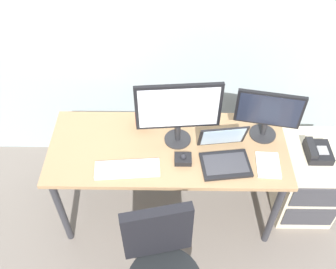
{
  "coord_description": "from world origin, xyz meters",
  "views": [
    {
      "loc": [
        0.02,
        -1.68,
        2.68
      ],
      "look_at": [
        0.0,
        0.0,
        0.87
      ],
      "focal_mm": 40.91,
      "sensor_mm": 36.0,
      "label": 1
    }
  ],
  "objects_px": {
    "monitor_side": "(268,113)",
    "file_cabinet": "(305,179)",
    "monitor_main": "(178,110)",
    "trackball_mouse": "(183,159)",
    "coffee_mug": "(141,119)",
    "laptop": "(224,154)",
    "paper_notepad": "(268,165)",
    "desk_phone": "(317,151)",
    "keyboard": "(127,169)"
  },
  "relations": [
    {
      "from": "monitor_side",
      "to": "file_cabinet",
      "type": "bearing_deg",
      "value": -6.43
    },
    {
      "from": "file_cabinet",
      "to": "laptop",
      "type": "relative_size",
      "value": 1.77
    },
    {
      "from": "paper_notepad",
      "to": "file_cabinet",
      "type": "bearing_deg",
      "value": 29.06
    },
    {
      "from": "trackball_mouse",
      "to": "monitor_side",
      "type": "bearing_deg",
      "value": 23.76
    },
    {
      "from": "file_cabinet",
      "to": "monitor_side",
      "type": "relative_size",
      "value": 1.44
    },
    {
      "from": "keyboard",
      "to": "coffee_mug",
      "type": "xyz_separation_m",
      "value": [
        0.07,
        0.41,
        0.04
      ]
    },
    {
      "from": "keyboard",
      "to": "paper_notepad",
      "type": "xyz_separation_m",
      "value": [
        0.9,
        0.05,
        -0.01
      ]
    },
    {
      "from": "keyboard",
      "to": "coffee_mug",
      "type": "relative_size",
      "value": 3.99
    },
    {
      "from": "file_cabinet",
      "to": "paper_notepad",
      "type": "distance_m",
      "value": 0.64
    },
    {
      "from": "desk_phone",
      "to": "laptop",
      "type": "bearing_deg",
      "value": -166.51
    },
    {
      "from": "file_cabinet",
      "to": "paper_notepad",
      "type": "bearing_deg",
      "value": -150.94
    },
    {
      "from": "file_cabinet",
      "to": "keyboard",
      "type": "xyz_separation_m",
      "value": [
        -1.3,
        -0.27,
        0.45
      ]
    },
    {
      "from": "keyboard",
      "to": "paper_notepad",
      "type": "distance_m",
      "value": 0.9
    },
    {
      "from": "keyboard",
      "to": "laptop",
      "type": "bearing_deg",
      "value": 8.77
    },
    {
      "from": "file_cabinet",
      "to": "paper_notepad",
      "type": "xyz_separation_m",
      "value": [
        -0.41,
        -0.23,
        0.45
      ]
    },
    {
      "from": "laptop",
      "to": "monitor_main",
      "type": "bearing_deg",
      "value": 150.81
    },
    {
      "from": "monitor_side",
      "to": "trackball_mouse",
      "type": "xyz_separation_m",
      "value": [
        -0.55,
        -0.24,
        -0.19
      ]
    },
    {
      "from": "monitor_main",
      "to": "monitor_side",
      "type": "height_order",
      "value": "monitor_main"
    },
    {
      "from": "monitor_main",
      "to": "monitor_side",
      "type": "xyz_separation_m",
      "value": [
        0.59,
        0.06,
        -0.07
      ]
    },
    {
      "from": "desk_phone",
      "to": "paper_notepad",
      "type": "bearing_deg",
      "value": -152.26
    },
    {
      "from": "desk_phone",
      "to": "monitor_side",
      "type": "bearing_deg",
      "value": 171.07
    },
    {
      "from": "desk_phone",
      "to": "keyboard",
      "type": "relative_size",
      "value": 0.48
    },
    {
      "from": "file_cabinet",
      "to": "coffee_mug",
      "type": "bearing_deg",
      "value": 173.81
    },
    {
      "from": "monitor_side",
      "to": "coffee_mug",
      "type": "relative_size",
      "value": 4.04
    },
    {
      "from": "monitor_main",
      "to": "trackball_mouse",
      "type": "xyz_separation_m",
      "value": [
        0.03,
        -0.19,
        -0.26
      ]
    },
    {
      "from": "trackball_mouse",
      "to": "desk_phone",
      "type": "bearing_deg",
      "value": 10.87
    },
    {
      "from": "desk_phone",
      "to": "file_cabinet",
      "type": "bearing_deg",
      "value": 63.22
    },
    {
      "from": "keyboard",
      "to": "desk_phone",
      "type": "bearing_deg",
      "value": 11.26
    },
    {
      "from": "monitor_side",
      "to": "paper_notepad",
      "type": "xyz_separation_m",
      "value": [
        -0.01,
        -0.27,
        -0.2
      ]
    },
    {
      "from": "trackball_mouse",
      "to": "coffee_mug",
      "type": "distance_m",
      "value": 0.44
    },
    {
      "from": "monitor_side",
      "to": "coffee_mug",
      "type": "height_order",
      "value": "monitor_side"
    },
    {
      "from": "coffee_mug",
      "to": "monitor_side",
      "type": "bearing_deg",
      "value": -6.07
    },
    {
      "from": "file_cabinet",
      "to": "keyboard",
      "type": "relative_size",
      "value": 1.46
    },
    {
      "from": "monitor_main",
      "to": "laptop",
      "type": "relative_size",
      "value": 1.58
    },
    {
      "from": "monitor_main",
      "to": "monitor_side",
      "type": "distance_m",
      "value": 0.59
    },
    {
      "from": "file_cabinet",
      "to": "keyboard",
      "type": "height_order",
      "value": "keyboard"
    },
    {
      "from": "laptop",
      "to": "keyboard",
      "type": "bearing_deg",
      "value": -171.23
    },
    {
      "from": "monitor_side",
      "to": "coffee_mug",
      "type": "bearing_deg",
      "value": 173.93
    },
    {
      "from": "trackball_mouse",
      "to": "coffee_mug",
      "type": "xyz_separation_m",
      "value": [
        -0.29,
        0.33,
        0.03
      ]
    },
    {
      "from": "keyboard",
      "to": "monitor_main",
      "type": "bearing_deg",
      "value": 39.37
    },
    {
      "from": "monitor_side",
      "to": "keyboard",
      "type": "xyz_separation_m",
      "value": [
        -0.91,
        -0.32,
        -0.2
      ]
    },
    {
      "from": "laptop",
      "to": "paper_notepad",
      "type": "xyz_separation_m",
      "value": [
        0.28,
        -0.05,
        -0.05
      ]
    },
    {
      "from": "monitor_side",
      "to": "paper_notepad",
      "type": "bearing_deg",
      "value": -91.26
    },
    {
      "from": "desk_phone",
      "to": "monitor_main",
      "type": "height_order",
      "value": "monitor_main"
    },
    {
      "from": "laptop",
      "to": "coffee_mug",
      "type": "xyz_separation_m",
      "value": [
        -0.55,
        0.31,
        -0.0
      ]
    },
    {
      "from": "file_cabinet",
      "to": "monitor_main",
      "type": "bearing_deg",
      "value": -179.29
    },
    {
      "from": "desk_phone",
      "to": "trackball_mouse",
      "type": "xyz_separation_m",
      "value": [
        -0.94,
        -0.18,
        0.12
      ]
    },
    {
      "from": "trackball_mouse",
      "to": "paper_notepad",
      "type": "xyz_separation_m",
      "value": [
        0.55,
        -0.03,
        -0.02
      ]
    },
    {
      "from": "desk_phone",
      "to": "laptop",
      "type": "height_order",
      "value": "laptop"
    },
    {
      "from": "laptop",
      "to": "trackball_mouse",
      "type": "bearing_deg",
      "value": -176.02
    }
  ]
}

